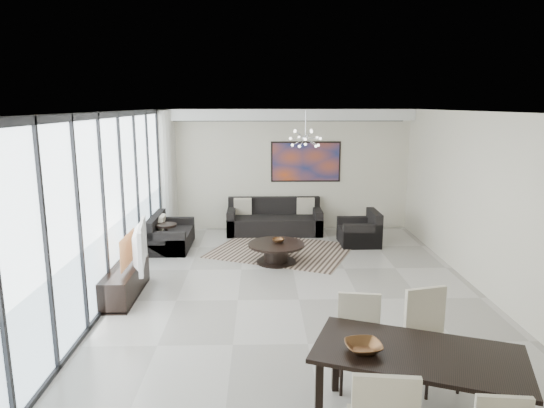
{
  "coord_description": "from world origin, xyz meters",
  "views": [
    {
      "loc": [
        -0.6,
        -7.14,
        3.01
      ],
      "look_at": [
        -0.39,
        1.4,
        1.25
      ],
      "focal_mm": 32.0,
      "sensor_mm": 36.0,
      "label": 1
    }
  ],
  "objects_px": {
    "tv_console": "(125,282)",
    "television": "(134,246)",
    "sofa_main": "(274,221)",
    "coffee_table": "(276,252)",
    "dining_table": "(418,360)"
  },
  "relations": [
    {
      "from": "tv_console",
      "to": "television",
      "type": "xyz_separation_m",
      "value": [
        0.16,
        0.06,
        0.58
      ]
    },
    {
      "from": "sofa_main",
      "to": "tv_console",
      "type": "distance_m",
      "value": 4.58
    },
    {
      "from": "tv_console",
      "to": "sofa_main",
      "type": "bearing_deg",
      "value": 57.02
    },
    {
      "from": "sofa_main",
      "to": "tv_console",
      "type": "relative_size",
      "value": 1.48
    },
    {
      "from": "tv_console",
      "to": "television",
      "type": "height_order",
      "value": "television"
    },
    {
      "from": "coffee_table",
      "to": "television",
      "type": "bearing_deg",
      "value": -146.15
    },
    {
      "from": "sofa_main",
      "to": "television",
      "type": "height_order",
      "value": "television"
    },
    {
      "from": "coffee_table",
      "to": "television",
      "type": "height_order",
      "value": "television"
    },
    {
      "from": "coffee_table",
      "to": "dining_table",
      "type": "xyz_separation_m",
      "value": [
        1.14,
        -4.93,
        0.48
      ]
    },
    {
      "from": "coffee_table",
      "to": "television",
      "type": "xyz_separation_m",
      "value": [
        -2.3,
        -1.54,
        0.6
      ]
    },
    {
      "from": "coffee_table",
      "to": "sofa_main",
      "type": "distance_m",
      "value": 2.24
    },
    {
      "from": "coffee_table",
      "to": "tv_console",
      "type": "distance_m",
      "value": 2.94
    },
    {
      "from": "sofa_main",
      "to": "coffee_table",
      "type": "bearing_deg",
      "value": -90.78
    },
    {
      "from": "sofa_main",
      "to": "dining_table",
      "type": "relative_size",
      "value": 1.06
    },
    {
      "from": "sofa_main",
      "to": "dining_table",
      "type": "distance_m",
      "value": 7.27
    }
  ]
}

